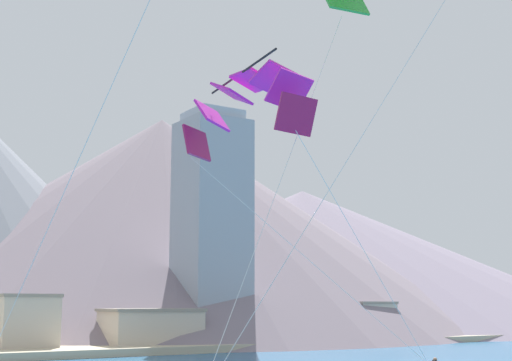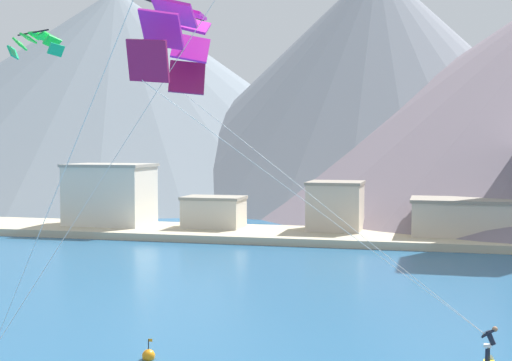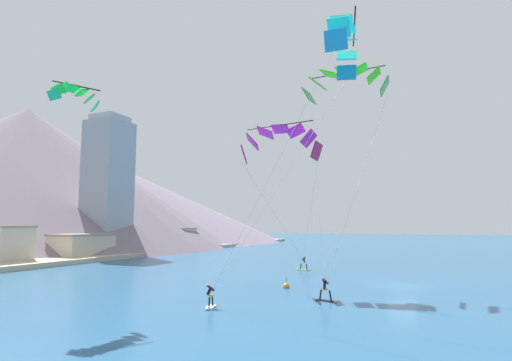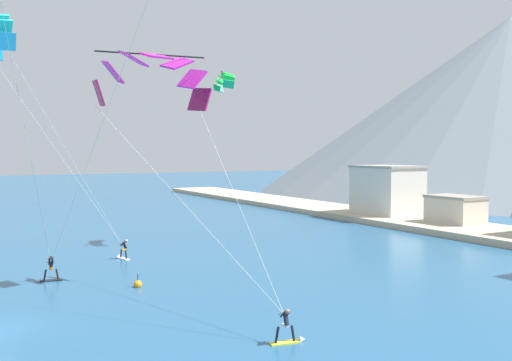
# 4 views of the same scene
# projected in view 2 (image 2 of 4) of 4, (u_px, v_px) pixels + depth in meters

# --- Properties ---
(kitesurfer_mid_center) EXTENTS (0.72, 1.78, 1.77)m
(kitesurfer_mid_center) POSITION_uv_depth(u_px,v_px,m) (489.00, 352.00, 29.79)
(kitesurfer_mid_center) COLOR yellow
(kitesurfer_mid_center) RESTS_ON ground
(parafoil_kite_mid_center) EXTENTS (14.48, 8.02, 13.82)m
(parafoil_kite_mid_center) POSITION_uv_depth(u_px,v_px,m) (179.00, 39.00, 30.39)
(parafoil_kite_mid_center) COLOR #9A1850
(parafoil_kite_distant_high_outer) EXTENTS (4.05, 1.87, 1.64)m
(parafoil_kite_distant_high_outer) POSITION_uv_depth(u_px,v_px,m) (36.00, 42.00, 44.97)
(parafoil_kite_distant_high_outer) COLOR #18BC73
(race_marker_buoy) EXTENTS (0.56, 0.56, 1.02)m
(race_marker_buoy) POSITION_uv_depth(u_px,v_px,m) (149.00, 356.00, 30.52)
(race_marker_buoy) COLOR orange
(race_marker_buoy) RESTS_ON ground
(shoreline_strip) EXTENTS (180.00, 10.00, 0.70)m
(shoreline_strip) POSITION_uv_depth(u_px,v_px,m) (365.00, 238.00, 66.86)
(shoreline_strip) COLOR #BCAD8E
(shoreline_strip) RESTS_ON ground
(shore_building_harbour_front) EXTENTS (9.51, 5.98, 4.11)m
(shore_building_harbour_front) POSITION_uv_depth(u_px,v_px,m) (463.00, 221.00, 65.76)
(shore_building_harbour_front) COLOR beige
(shore_building_harbour_front) RESTS_ON ground
(shore_building_promenade_mid) EXTENTS (8.55, 6.32, 7.05)m
(shore_building_promenade_mid) POSITION_uv_depth(u_px,v_px,m) (110.00, 197.00, 74.57)
(shore_building_promenade_mid) COLOR silver
(shore_building_promenade_mid) RESTS_ON ground
(shore_building_quay_east) EXTENTS (5.31, 5.41, 5.47)m
(shore_building_quay_east) POSITION_uv_depth(u_px,v_px,m) (336.00, 209.00, 69.83)
(shore_building_quay_east) COLOR beige
(shore_building_quay_east) RESTS_ON ground
(shore_building_old_town) EXTENTS (6.05, 4.21, 3.83)m
(shore_building_old_town) POSITION_uv_depth(u_px,v_px,m) (214.00, 215.00, 71.99)
(shore_building_old_town) COLOR beige
(shore_building_old_town) RESTS_ON ground
(mountain_peak_west_ridge) EXTENTS (81.96, 81.96, 39.29)m
(mountain_peak_west_ridge) POSITION_uv_depth(u_px,v_px,m) (376.00, 81.00, 119.99)
(mountain_peak_west_ridge) COLOR slate
(mountain_peak_west_ridge) RESTS_ON ground
(mountain_peak_central_summit) EXTENTS (110.35, 110.35, 38.73)m
(mountain_peak_central_summit) POSITION_uv_depth(u_px,v_px,m) (117.00, 90.00, 138.40)
(mountain_peak_central_summit) COLOR slate
(mountain_peak_central_summit) RESTS_ON ground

